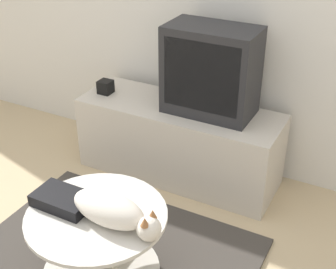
{
  "coord_description": "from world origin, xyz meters",
  "views": [
    {
      "loc": [
        1.09,
        -1.19,
        1.77
      ],
      "look_at": [
        0.14,
        0.61,
        0.61
      ],
      "focal_mm": 50.0,
      "sensor_mm": 36.0,
      "label": 1
    }
  ],
  "objects_px": {
    "speaker": "(105,87)",
    "dvd_box": "(63,200)",
    "tv": "(211,71)",
    "cat": "(112,211)"
  },
  "relations": [
    {
      "from": "speaker",
      "to": "dvd_box",
      "type": "height_order",
      "value": "speaker"
    },
    {
      "from": "tv",
      "to": "speaker",
      "type": "bearing_deg",
      "value": -174.33
    },
    {
      "from": "tv",
      "to": "speaker",
      "type": "height_order",
      "value": "tv"
    },
    {
      "from": "speaker",
      "to": "dvd_box",
      "type": "xyz_separation_m",
      "value": [
        0.48,
        -1.04,
        -0.04
      ]
    },
    {
      "from": "dvd_box",
      "to": "cat",
      "type": "xyz_separation_m",
      "value": [
        0.26,
        0.0,
        0.04
      ]
    },
    {
      "from": "dvd_box",
      "to": "tv",
      "type": "bearing_deg",
      "value": 78.57
    },
    {
      "from": "speaker",
      "to": "cat",
      "type": "bearing_deg",
      "value": -54.27
    },
    {
      "from": "dvd_box",
      "to": "speaker",
      "type": "bearing_deg",
      "value": 114.94
    },
    {
      "from": "dvd_box",
      "to": "cat",
      "type": "bearing_deg",
      "value": 0.05
    },
    {
      "from": "tv",
      "to": "dvd_box",
      "type": "relative_size",
      "value": 2.0
    }
  ]
}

